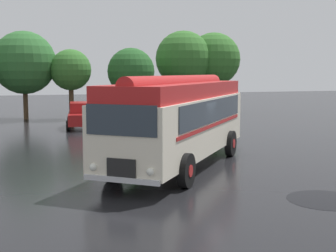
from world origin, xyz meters
TOP-DOWN VIEW (x-y plane):
  - ground_plane at (0.00, 0.00)m, footprint 120.00×120.00m
  - vintage_bus at (-0.09, 0.19)m, footprint 8.21×9.40m
  - car_near_left at (-2.01, 13.87)m, footprint 2.36×4.38m
  - car_mid_left at (0.61, 13.65)m, footprint 2.35×4.38m
  - tree_left_of_centre at (-5.33, 20.84)m, footprint 4.79×4.79m
  - tree_centre at (-2.03, 19.87)m, footprint 3.13×3.13m
  - tree_right_of_centre at (2.82, 19.98)m, footprint 3.73×3.73m
  - tree_far_right at (7.70, 21.38)m, footprint 4.75×4.75m
  - tree_extra_right at (10.64, 21.69)m, footprint 4.64×4.64m
  - puddle_patch at (2.30, -5.56)m, footprint 2.20×2.20m

SIDE VIEW (x-z plane):
  - ground_plane at x=0.00m, z-range 0.00..0.00m
  - puddle_patch at x=2.30m, z-range 0.00..0.01m
  - car_near_left at x=-2.01m, z-range 0.02..1.68m
  - car_mid_left at x=0.61m, z-range 0.02..1.68m
  - vintage_bus at x=-0.09m, z-range 0.15..3.64m
  - tree_right_of_centre at x=2.82m, z-range 0.94..6.46m
  - tree_centre at x=-2.03m, z-range 1.07..6.42m
  - tree_left_of_centre at x=-5.33m, z-range 0.95..7.67m
  - tree_far_right at x=7.70m, z-range 1.18..8.29m
  - tree_extra_right at x=10.64m, z-range 1.30..8.35m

